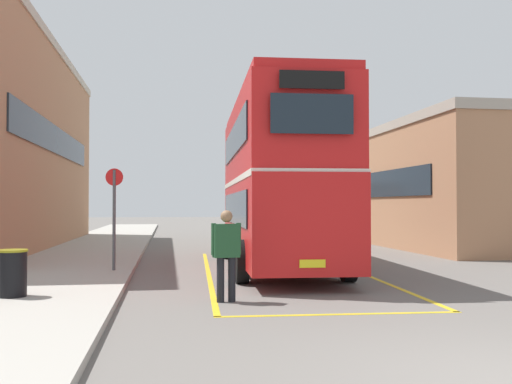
# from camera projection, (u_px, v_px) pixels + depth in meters

# --- Properties ---
(ground_plane) EXTENTS (135.60, 135.60, 0.00)m
(ground_plane) POSITION_uv_depth(u_px,v_px,m) (274.00, 257.00, 19.86)
(ground_plane) COLOR #66605B
(sidewalk_left) EXTENTS (4.00, 57.60, 0.14)m
(sidewalk_left) POSITION_uv_depth(u_px,v_px,m) (89.00, 252.00, 21.26)
(sidewalk_left) COLOR #A39E93
(sidewalk_left) RESTS_ON ground
(depot_building_right) EXTENTS (7.36, 14.53, 5.25)m
(depot_building_right) POSITION_uv_depth(u_px,v_px,m) (453.00, 186.00, 26.16)
(depot_building_right) COLOR #AD7A56
(depot_building_right) RESTS_ON ground
(double_decker_bus) EXTENTS (3.08, 10.18, 4.75)m
(double_decker_bus) POSITION_uv_depth(u_px,v_px,m) (276.00, 180.00, 16.47)
(double_decker_bus) COLOR black
(double_decker_bus) RESTS_ON ground
(single_deck_bus) EXTENTS (3.48, 9.46, 3.02)m
(single_deck_bus) POSITION_uv_depth(u_px,v_px,m) (291.00, 208.00, 34.47)
(single_deck_bus) COLOR black
(single_deck_bus) RESTS_ON ground
(pedestrian_boarding) EXTENTS (0.56, 0.30, 1.69)m
(pedestrian_boarding) POSITION_uv_depth(u_px,v_px,m) (226.00, 249.00, 10.68)
(pedestrian_boarding) COLOR black
(pedestrian_boarding) RESTS_ON ground
(litter_bin) EXTENTS (0.53, 0.53, 0.84)m
(litter_bin) POSITION_uv_depth(u_px,v_px,m) (12.00, 273.00, 10.41)
(litter_bin) COLOR black
(litter_bin) RESTS_ON sidewalk_left
(bus_stop_sign) EXTENTS (0.44, 0.08, 2.58)m
(bus_stop_sign) POSITION_uv_depth(u_px,v_px,m) (114.00, 209.00, 14.67)
(bus_stop_sign) COLOR #4C4C51
(bus_stop_sign) RESTS_ON sidewalk_left
(bay_marking_yellow) EXTENTS (4.66, 12.27, 0.01)m
(bay_marking_yellow) POSITION_uv_depth(u_px,v_px,m) (289.00, 276.00, 14.55)
(bay_marking_yellow) COLOR gold
(bay_marking_yellow) RESTS_ON ground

